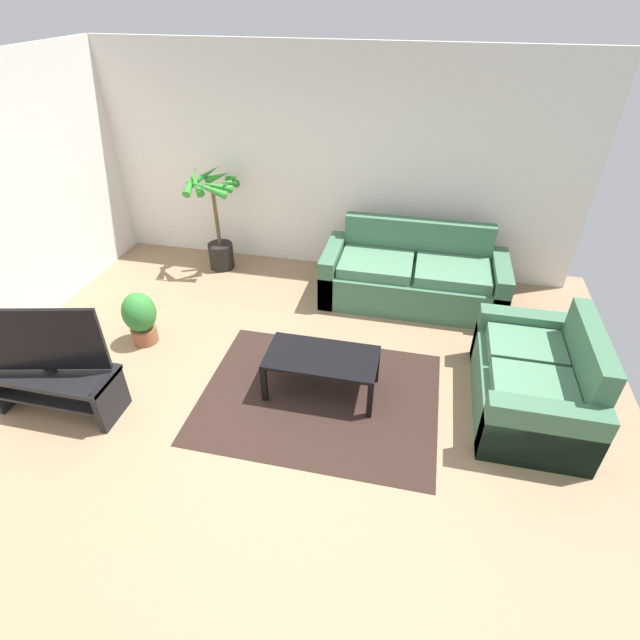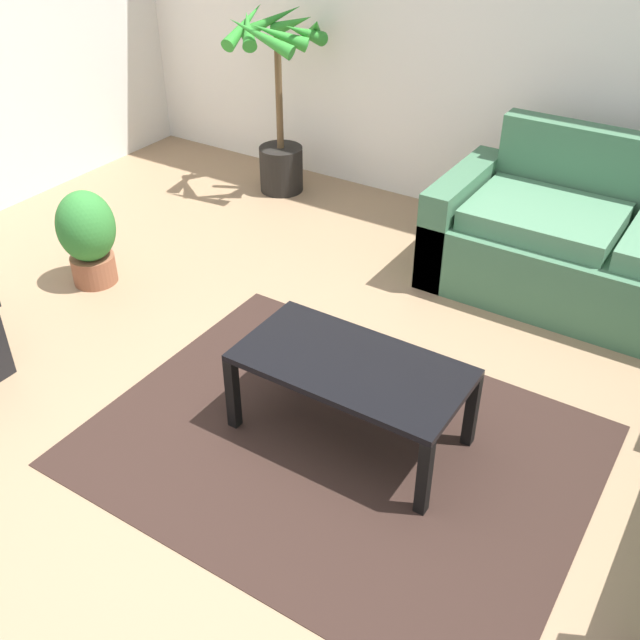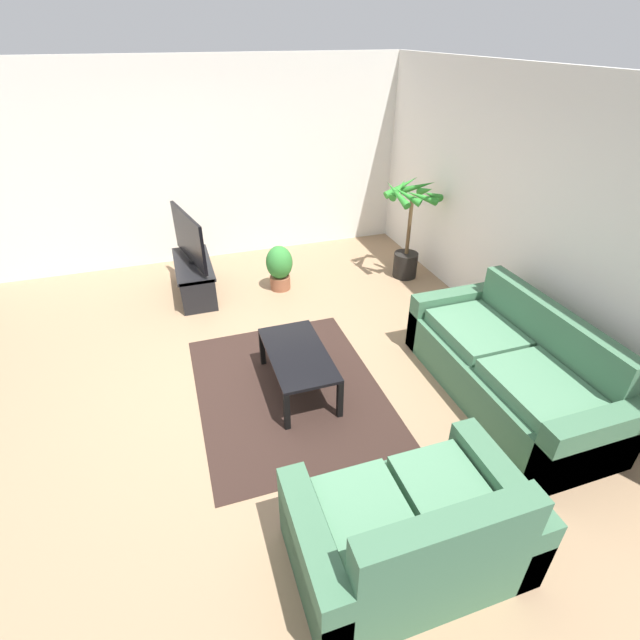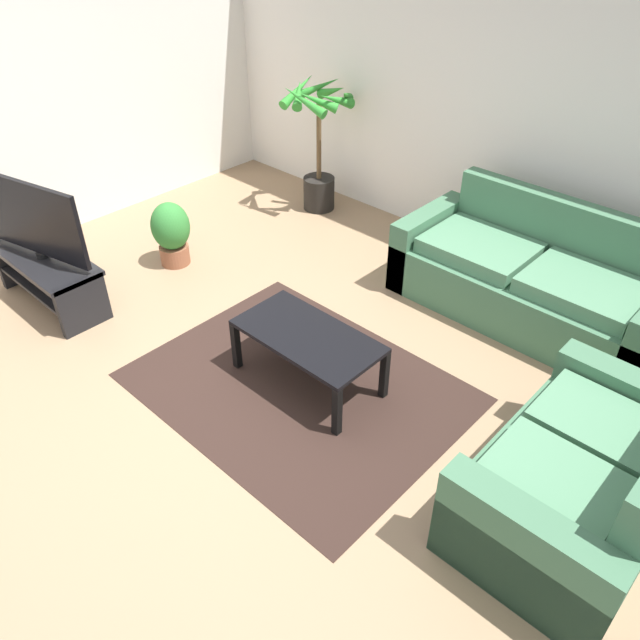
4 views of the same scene
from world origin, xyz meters
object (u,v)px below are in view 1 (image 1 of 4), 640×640
couch_main (413,278)px  coffee_table (322,361)px  potted_plant_small (140,317)px  tv (38,340)px  couch_loveseat (534,383)px  tv_stand (57,384)px  potted_palm (217,221)px

couch_main → coffee_table: couch_main is taller
potted_plant_small → tv: bearing=-101.6°
couch_loveseat → tv_stand: couch_loveseat is taller
couch_loveseat → coffee_table: bearing=-174.4°
tv_stand → tv: size_ratio=1.03×
tv_stand → coffee_table: 2.37m
couch_loveseat → tv: 4.26m
couch_main → coffee_table: size_ratio=2.07×
tv_stand → tv: 0.49m
couch_main → potted_plant_small: couch_main is taller
tv → potted_palm: bearing=81.7°
couch_main → tv: bearing=-139.4°
couch_loveseat → potted_plant_small: size_ratio=2.40×
potted_palm → potted_plant_small: 1.78m
coffee_table → potted_palm: 2.79m
tv → coffee_table: bearing=18.1°
tv_stand → potted_palm: bearing=81.7°
tv_stand → tv: tv is taller
couch_loveseat → tv_stand: bearing=-167.4°
tv_stand → couch_main: bearing=40.7°
tv → potted_palm: potted_palm is taller
couch_main → tv: size_ratio=1.99×
tv_stand → coffee_table: (2.25, 0.74, 0.08)m
couch_loveseat → potted_plant_small: bearing=177.8°
couch_main → tv: (-2.97, -2.54, 0.48)m
couch_main → tv_stand: (-2.96, -2.55, -0.01)m
couch_loveseat → coffee_table: couch_loveseat is taller
couch_main → potted_plant_small: (-2.75, -1.47, 0.02)m
potted_palm → potted_plant_small: bearing=-96.3°
couch_main → couch_loveseat: bearing=-54.3°
couch_loveseat → potted_plant_small: (-3.91, 0.15, 0.03)m
potted_plant_small → couch_main: bearing=28.2°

